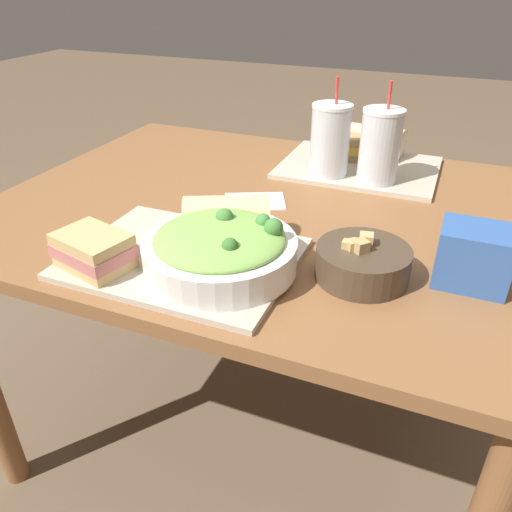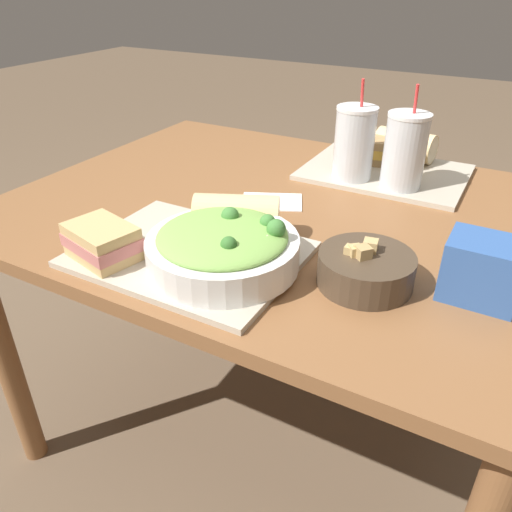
# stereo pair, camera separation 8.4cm
# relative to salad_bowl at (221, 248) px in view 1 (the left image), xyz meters

# --- Properties ---
(ground_plane) EXTENTS (12.00, 12.00, 0.00)m
(ground_plane) POSITION_rel_salad_bowl_xyz_m (-0.05, 0.31, -0.79)
(ground_plane) COLOR brown
(dining_table) EXTENTS (1.23, 0.97, 0.74)m
(dining_table) POSITION_rel_salad_bowl_xyz_m (-0.05, 0.31, -0.15)
(dining_table) COLOR brown
(dining_table) RESTS_ON ground_plane
(tray_near) EXTENTS (0.41, 0.31, 0.01)m
(tray_near) POSITION_rel_salad_bowl_xyz_m (-0.08, 0.01, -0.05)
(tray_near) COLOR #BCB29E
(tray_near) RESTS_ON dining_table
(tray_far) EXTENTS (0.41, 0.31, 0.01)m
(tray_far) POSITION_rel_salad_bowl_xyz_m (0.12, 0.62, -0.05)
(tray_far) COLOR #BCB29E
(tray_far) RESTS_ON dining_table
(salad_bowl) EXTENTS (0.27, 0.27, 0.10)m
(salad_bowl) POSITION_rel_salad_bowl_xyz_m (0.00, 0.00, 0.00)
(salad_bowl) COLOR white
(salad_bowl) RESTS_ON tray_near
(soup_bowl) EXTENTS (0.17, 0.17, 0.08)m
(soup_bowl) POSITION_rel_salad_bowl_xyz_m (0.24, 0.08, -0.02)
(soup_bowl) COLOR #473828
(soup_bowl) RESTS_ON dining_table
(sandwich_near) EXTENTS (0.15, 0.12, 0.06)m
(sandwich_near) POSITION_rel_salad_bowl_xyz_m (-0.21, -0.08, -0.01)
(sandwich_near) COLOR tan
(sandwich_near) RESTS_ON tray_near
(baguette_near) EXTENTS (0.19, 0.14, 0.08)m
(baguette_near) POSITION_rel_salad_bowl_xyz_m (-0.05, 0.12, 0.00)
(baguette_near) COLOR #DBBC84
(baguette_near) RESTS_ON tray_near
(sandwich_far) EXTENTS (0.15, 0.12, 0.06)m
(sandwich_far) POSITION_rel_salad_bowl_xyz_m (0.12, 0.68, -0.01)
(sandwich_far) COLOR tan
(sandwich_far) RESTS_ON tray_far
(baguette_far) EXTENTS (0.17, 0.10, 0.08)m
(baguette_far) POSITION_rel_salad_bowl_xyz_m (0.14, 0.73, 0.00)
(baguette_far) COLOR #DBBC84
(baguette_far) RESTS_ON tray_far
(drink_cup_dark) EXTENTS (0.10, 0.10, 0.24)m
(drink_cup_dark) POSITION_rel_salad_bowl_xyz_m (0.05, 0.52, 0.04)
(drink_cup_dark) COLOR silver
(drink_cup_dark) RESTS_ON tray_far
(drink_cup_red) EXTENTS (0.10, 0.10, 0.24)m
(drink_cup_red) POSITION_rel_salad_bowl_xyz_m (0.18, 0.52, 0.04)
(drink_cup_red) COLOR silver
(drink_cup_red) RESTS_ON tray_far
(chip_bag) EXTENTS (0.12, 0.10, 0.10)m
(chip_bag) POSITION_rel_salad_bowl_xyz_m (0.41, 0.14, 0.00)
(chip_bag) COLOR #335BA3
(chip_bag) RESTS_ON dining_table
(napkin_folded) EXTENTS (0.17, 0.15, 0.00)m
(napkin_folded) POSITION_rel_salad_bowl_xyz_m (-0.06, 0.31, -0.05)
(napkin_folded) COLOR white
(napkin_folded) RESTS_ON dining_table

